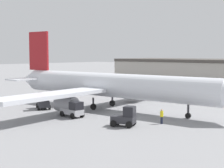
# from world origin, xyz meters

# --- Properties ---
(ground_plane) EXTENTS (400.00, 400.00, 0.00)m
(ground_plane) POSITION_xyz_m (0.00, 0.00, 0.00)
(ground_plane) COLOR gray
(airplane) EXTENTS (40.57, 37.95, 11.95)m
(airplane) POSITION_xyz_m (-1.06, -0.08, 3.47)
(airplane) COLOR silver
(airplane) RESTS_ON ground_plane
(ground_crew_worker) EXTENTS (0.38, 0.38, 1.74)m
(ground_crew_worker) POSITION_xyz_m (11.50, -4.05, 0.93)
(ground_crew_worker) COLOR #1E2338
(ground_crew_worker) RESTS_ON ground_plane
(baggage_tug) EXTENTS (3.05, 2.56, 2.31)m
(baggage_tug) POSITION_xyz_m (9.27, -8.01, 1.04)
(baggage_tug) COLOR #2D2D33
(baggage_tug) RESTS_ON ground_plane
(belt_loader_truck) EXTENTS (3.54, 3.10, 2.54)m
(belt_loader_truck) POSITION_xyz_m (-7.44, -6.89, 1.16)
(belt_loader_truck) COLOR #2D2D33
(belt_loader_truck) RESTS_ON ground_plane
(pushback_tug) EXTENTS (3.30, 1.99, 2.08)m
(pushback_tug) POSITION_xyz_m (0.78, -8.27, 0.96)
(pushback_tug) COLOR #B2B2B7
(pushback_tug) RESTS_ON ground_plane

